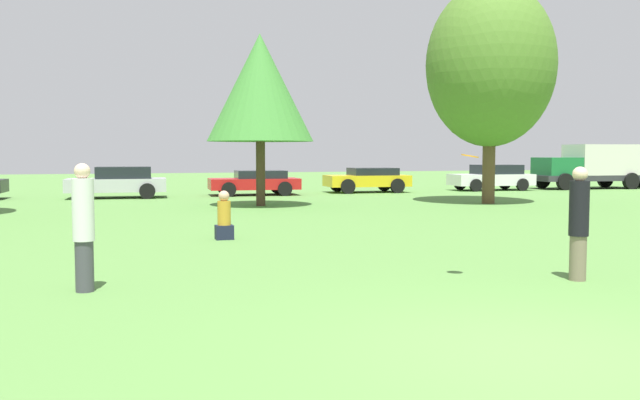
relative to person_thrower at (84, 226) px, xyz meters
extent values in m
plane|color=#54843D|center=(4.20, -4.28, -0.90)|extent=(120.00, 120.00, 0.00)
cylinder|color=#3F3F47|center=(0.00, 0.00, -0.55)|extent=(0.25, 0.25, 0.70)
cylinder|color=silver|center=(0.00, 0.00, 0.22)|extent=(0.29, 0.29, 0.85)
sphere|color=beige|center=(0.00, 0.00, 0.74)|extent=(0.21, 0.21, 0.21)
cylinder|color=#726651|center=(6.96, -1.24, -0.56)|extent=(0.24, 0.24, 0.66)
cylinder|color=black|center=(6.96, -1.24, 0.17)|extent=(0.29, 0.29, 0.81)
sphere|color=beige|center=(6.96, -1.24, 0.68)|extent=(0.22, 0.22, 0.22)
cylinder|color=orange|center=(5.39, -0.80, 0.94)|extent=(0.26, 0.25, 0.08)
cube|color=#191E33|center=(2.68, 5.04, -0.74)|extent=(0.38, 0.32, 0.31)
cylinder|color=#BF8C26|center=(2.68, 5.04, -0.32)|extent=(0.29, 0.29, 0.53)
sphere|color=tan|center=(2.68, 5.04, 0.05)|extent=(0.24, 0.24, 0.24)
cylinder|color=#473323|center=(5.37, 14.07, 0.25)|extent=(0.33, 0.33, 2.30)
cone|color=#3D7F33|center=(5.37, 14.07, 3.30)|extent=(3.78, 3.78, 3.78)
cylinder|color=brown|center=(13.78, 12.79, 1.02)|extent=(0.47, 0.47, 3.84)
ellipsoid|color=#4C7528|center=(13.78, 12.79, 4.25)|extent=(4.75, 4.75, 6.05)
cube|color=#B2B2B7|center=(0.44, 20.03, -0.35)|extent=(4.12, 2.05, 0.55)
cube|color=black|center=(0.74, 20.02, 0.17)|extent=(2.30, 1.74, 0.50)
cylinder|color=black|center=(-0.85, 19.16, -0.57)|extent=(0.66, 0.23, 0.65)
cylinder|color=black|center=(-0.77, 21.02, -0.57)|extent=(0.66, 0.23, 0.65)
cylinder|color=black|center=(1.65, 19.05, -0.57)|extent=(0.66, 0.23, 0.65)
cylinder|color=black|center=(1.74, 20.90, -0.57)|extent=(0.66, 0.23, 0.65)
cube|color=red|center=(6.36, 20.31, -0.39)|extent=(4.06, 2.04, 0.49)
cube|color=black|center=(6.65, 20.30, 0.03)|extent=(2.26, 1.73, 0.35)
cylinder|color=black|center=(5.08, 19.44, -0.58)|extent=(0.64, 0.23, 0.64)
cylinder|color=black|center=(5.17, 21.29, -0.58)|extent=(0.64, 0.23, 0.64)
cylinder|color=black|center=(7.55, 19.33, -0.58)|extent=(0.64, 0.23, 0.64)
cylinder|color=black|center=(7.63, 21.18, -0.58)|extent=(0.64, 0.23, 0.64)
cube|color=gold|center=(11.97, 20.86, -0.33)|extent=(4.02, 2.03, 0.53)
cube|color=black|center=(12.27, 20.85, 0.11)|extent=(2.24, 1.73, 0.35)
cylinder|color=black|center=(10.71, 20.00, -0.55)|extent=(0.70, 0.23, 0.69)
cylinder|color=black|center=(10.80, 21.84, -0.55)|extent=(0.70, 0.23, 0.69)
cylinder|color=black|center=(13.15, 19.88, -0.55)|extent=(0.70, 0.23, 0.69)
cylinder|color=black|center=(13.24, 21.73, -0.55)|extent=(0.70, 0.23, 0.69)
cube|color=silver|center=(18.65, 20.73, -0.35)|extent=(4.19, 1.92, 0.56)
cube|color=black|center=(18.95, 20.72, 0.17)|extent=(2.33, 1.62, 0.47)
cylinder|color=black|center=(17.33, 19.93, -0.58)|extent=(0.63, 0.23, 0.62)
cylinder|color=black|center=(17.41, 21.66, -0.58)|extent=(0.63, 0.23, 0.62)
cylinder|color=black|center=(19.88, 19.81, -0.58)|extent=(0.63, 0.23, 0.62)
cylinder|color=black|center=(19.96, 21.54, -0.58)|extent=(0.63, 0.23, 0.62)
cube|color=#2D2D33|center=(24.58, 20.70, -0.32)|extent=(6.36, 2.37, 0.30)
cube|color=#196633|center=(22.63, 20.79, 0.30)|extent=(2.10, 2.06, 0.93)
cube|color=beige|center=(25.45, 20.66, 0.64)|extent=(3.98, 2.25, 1.61)
cylinder|color=black|center=(22.34, 19.77, -0.47)|extent=(0.87, 0.31, 0.86)
cylinder|color=black|center=(22.43, 21.84, -0.47)|extent=(0.87, 0.31, 0.86)
cylinder|color=black|center=(26.25, 19.58, -0.47)|extent=(0.87, 0.31, 0.86)
cylinder|color=black|center=(26.35, 21.65, -0.47)|extent=(0.87, 0.31, 0.86)
cylinder|color=black|center=(28.67, 21.66, -0.44)|extent=(0.93, 0.31, 0.91)
camera|label=1|loc=(0.44, -9.65, 0.99)|focal=38.06mm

